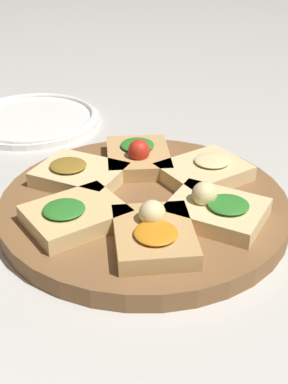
{
  "coord_description": "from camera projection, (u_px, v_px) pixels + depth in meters",
  "views": [
    {
      "loc": [
        -0.49,
        -0.26,
        0.35
      ],
      "look_at": [
        0.0,
        0.0,
        0.03
      ],
      "focal_mm": 50.0,
      "sensor_mm": 36.0,
      "label": 1
    }
  ],
  "objects": [
    {
      "name": "focaccia_slice_1",
      "position": [
        138.0,
        156.0,
        0.72
      ],
      "size": [
        0.13,
        0.13,
        0.04
      ],
      "color": "tan",
      "rests_on": "serving_board"
    },
    {
      "name": "focaccia_slice_3",
      "position": [
        74.0,
        215.0,
        0.59
      ],
      "size": [
        0.13,
        0.12,
        0.03
      ],
      "color": "#DBB775",
      "rests_on": "serving_board"
    },
    {
      "name": "focaccia_slice_5",
      "position": [
        216.0,
        209.0,
        0.6
      ],
      "size": [
        0.08,
        0.1,
        0.04
      ],
      "color": "#E5C689",
      "rests_on": "serving_board"
    },
    {
      "name": "focaccia_slice_4",
      "position": [
        154.0,
        233.0,
        0.56
      ],
      "size": [
        0.13,
        0.13,
        0.04
      ],
      "color": "tan",
      "rests_on": "serving_board"
    },
    {
      "name": "plate_right",
      "position": [
        32.0,
        118.0,
        0.9
      ],
      "size": [
        0.22,
        0.22,
        0.02
      ],
      "color": "white",
      "rests_on": "ground_plane"
    },
    {
      "name": "focaccia_slice_0",
      "position": [
        205.0,
        171.0,
        0.68
      ],
      "size": [
        0.13,
        0.12,
        0.03
      ],
      "color": "#E5C689",
      "rests_on": "serving_board"
    },
    {
      "name": "focaccia_slice_2",
      "position": [
        77.0,
        175.0,
        0.67
      ],
      "size": [
        0.09,
        0.11,
        0.03
      ],
      "color": "#E5C689",
      "rests_on": "serving_board"
    },
    {
      "name": "serving_board",
      "position": [
        144.0,
        207.0,
        0.65
      ],
      "size": [
        0.35,
        0.35,
        0.02
      ],
      "primitive_type": "cylinder",
      "color": "brown",
      "rests_on": "ground_plane"
    },
    {
      "name": "ground_plane",
      "position": [
        144.0,
        215.0,
        0.65
      ],
      "size": [
        3.0,
        3.0,
        0.0
      ],
      "primitive_type": "plane",
      "color": "beige"
    }
  ]
}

